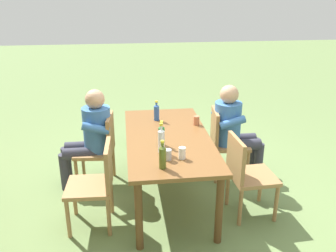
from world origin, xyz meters
The scene contains 16 objects.
ground_plane centered at (0.00, 0.00, 0.00)m, with size 24.00×24.00×0.00m, color #6B844C.
dining_table centered at (0.00, 0.00, 0.66)m, with size 1.83×0.89×0.75m.
chair_near_right centered at (0.42, -0.74, 0.49)m, with size 0.48×0.48×0.87m.
chair_far_right centered at (0.40, 0.74, 0.49)m, with size 0.48×0.48×0.87m.
chair_far_left centered at (-0.41, 0.74, 0.49)m, with size 0.46×0.46×0.87m.
chair_near_left centered at (-0.42, -0.74, 0.49)m, with size 0.46×0.46×0.87m.
person_in_white_shirt centered at (0.41, -0.85, 0.66)m, with size 0.47×0.61×1.18m.
person_in_plaid_shirt centered at (0.41, 0.85, 0.66)m, with size 0.47×0.61×1.18m.
bottle_olive centered at (-0.71, 0.14, 0.86)m, with size 0.06×0.06×0.27m.
bottle_blue centered at (0.52, 0.07, 0.85)m, with size 0.06×0.06×0.24m.
bottle_clear centered at (-0.38, 0.11, 0.88)m, with size 0.06×0.06×0.30m.
bottle_green centered at (-0.21, 0.09, 0.86)m, with size 0.06×0.06×0.26m.
cup_white centered at (-0.54, -0.06, 0.80)m, with size 0.07×0.07×0.11m, color white.
cup_steel centered at (-0.55, 0.07, 0.80)m, with size 0.07×0.07×0.10m, color #B2B7BC.
cup_terracotta centered at (0.31, -0.37, 0.80)m, with size 0.07×0.07×0.11m, color #BC6B47.
backpack_by_near_side centered at (1.53, 0.31, 0.19)m, with size 0.31×0.22×0.39m.
Camera 1 is at (-3.54, 0.44, 2.25)m, focal length 38.64 mm.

